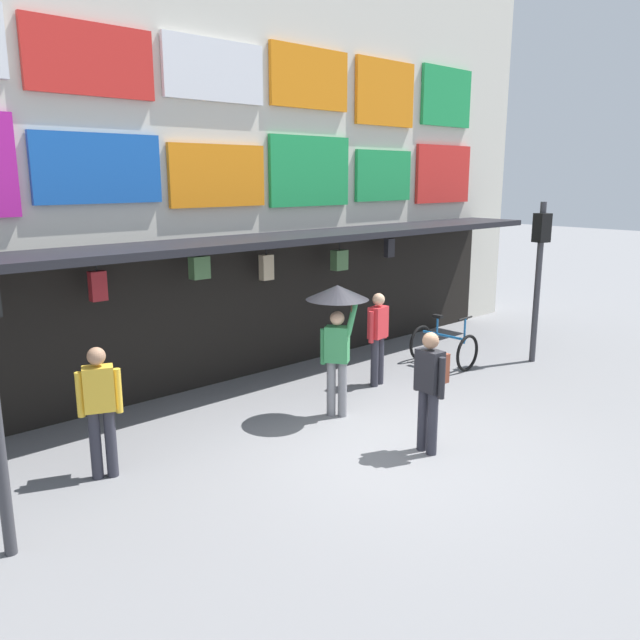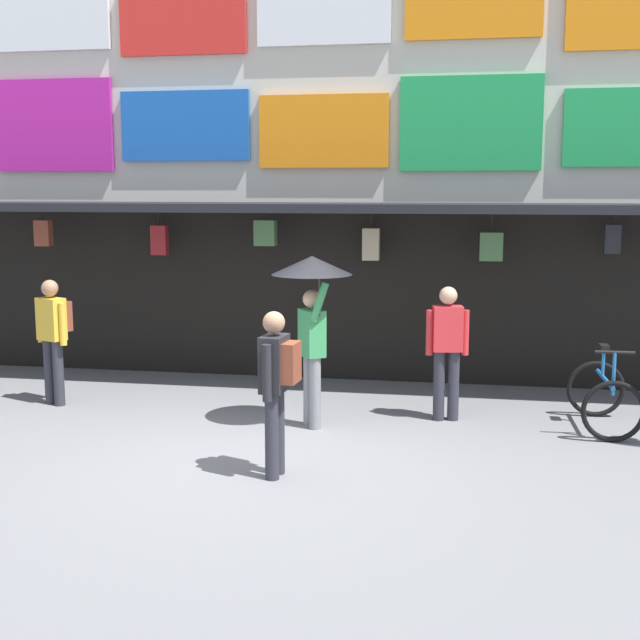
% 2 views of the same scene
% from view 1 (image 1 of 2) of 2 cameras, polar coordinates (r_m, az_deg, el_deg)
% --- Properties ---
extents(ground_plane, '(80.00, 80.00, 0.00)m').
position_cam_1_polar(ground_plane, '(9.07, 6.00, -11.25)').
color(ground_plane, slate).
extents(shopfront, '(18.00, 2.60, 8.00)m').
position_cam_1_polar(shopfront, '(11.81, -10.85, 13.91)').
color(shopfront, beige).
rests_on(shopfront, ground).
extents(traffic_light_far, '(0.33, 0.35, 3.20)m').
position_cam_1_polar(traffic_light_far, '(13.30, 19.05, 5.41)').
color(traffic_light_far, '#38383D').
rests_on(traffic_light_far, ground).
extents(bicycle_parked, '(0.76, 1.19, 1.05)m').
position_cam_1_polar(bicycle_parked, '(12.85, 11.01, -2.30)').
color(bicycle_parked, black).
rests_on(bicycle_parked, ground).
extents(pedestrian_in_blue, '(0.38, 0.53, 1.68)m').
position_cam_1_polar(pedestrian_in_blue, '(8.66, 9.85, -5.56)').
color(pedestrian_in_blue, '#2D2D38').
rests_on(pedestrian_in_blue, ground).
extents(pedestrian_in_white, '(0.50, 0.45, 1.68)m').
position_cam_1_polar(pedestrian_in_white, '(8.29, -19.11, -6.94)').
color(pedestrian_in_white, '#2D2D38').
rests_on(pedestrian_in_white, ground).
extents(pedestrian_with_umbrella, '(0.96, 0.96, 2.08)m').
position_cam_1_polar(pedestrian_with_umbrella, '(9.66, 1.55, 0.59)').
color(pedestrian_with_umbrella, gray).
rests_on(pedestrian_with_umbrella, ground).
extents(pedestrian_in_green, '(0.52, 0.28, 1.68)m').
position_cam_1_polar(pedestrian_in_green, '(11.33, 5.20, -1.24)').
color(pedestrian_in_green, '#2D2D38').
rests_on(pedestrian_in_green, ground).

